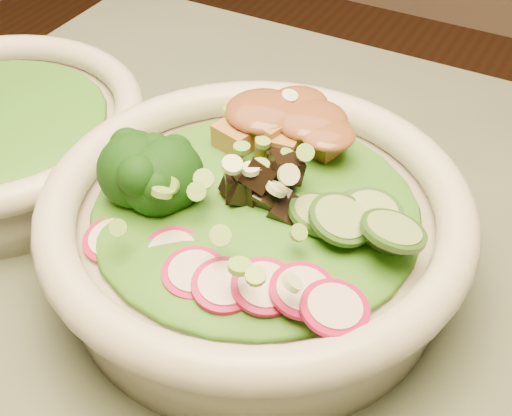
% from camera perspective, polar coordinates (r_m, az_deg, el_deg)
% --- Properties ---
extents(salad_bowl, '(0.28, 0.28, 0.08)m').
position_cam_1_polar(salad_bowl, '(0.47, 0.00, -1.87)').
color(salad_bowl, beige).
rests_on(salad_bowl, dining_table).
extents(lettuce_bed, '(0.21, 0.21, 0.02)m').
position_cam_1_polar(lettuce_bed, '(0.45, 0.00, 0.10)').
color(lettuce_bed, '#2A6816').
rests_on(lettuce_bed, salad_bowl).
extents(broccoli_florets, '(0.10, 0.10, 0.05)m').
position_cam_1_polar(broccoli_florets, '(0.46, -7.96, 2.84)').
color(broccoli_florets, black).
rests_on(broccoli_florets, salad_bowl).
extents(radish_slices, '(0.12, 0.08, 0.02)m').
position_cam_1_polar(radish_slices, '(0.40, -2.06, -5.79)').
color(radish_slices, '#9A0B3C').
rests_on(radish_slices, salad_bowl).
extents(cucumber_slices, '(0.09, 0.09, 0.04)m').
position_cam_1_polar(cucumber_slices, '(0.44, 8.58, -0.25)').
color(cucumber_slices, '#87A95E').
rests_on(cucumber_slices, salad_bowl).
extents(mushroom_heap, '(0.09, 0.09, 0.04)m').
position_cam_1_polar(mushroom_heap, '(0.45, 0.40, 2.52)').
color(mushroom_heap, black).
rests_on(mushroom_heap, salad_bowl).
extents(tofu_cubes, '(0.11, 0.09, 0.04)m').
position_cam_1_polar(tofu_cubes, '(0.49, 2.11, 6.01)').
color(tofu_cubes, olive).
rests_on(tofu_cubes, salad_bowl).
extents(peanut_sauce, '(0.07, 0.06, 0.02)m').
position_cam_1_polar(peanut_sauce, '(0.49, 2.15, 7.30)').
color(peanut_sauce, brown).
rests_on(peanut_sauce, tofu_cubes).
extents(scallion_garnish, '(0.20, 0.20, 0.02)m').
position_cam_1_polar(scallion_garnish, '(0.44, 0.00, 2.57)').
color(scallion_garnish, '#6EAB3C').
rests_on(scallion_garnish, salad_bowl).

